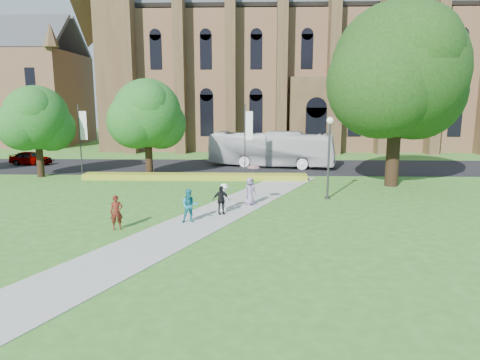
{
  "coord_description": "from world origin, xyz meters",
  "views": [
    {
      "loc": [
        2.67,
        -20.64,
        6.19
      ],
      "look_at": [
        1.92,
        4.31,
        1.6
      ],
      "focal_mm": 32.0,
      "sensor_mm": 36.0,
      "label": 1
    }
  ],
  "objects_px": {
    "large_tree": "(398,70)",
    "tour_coach": "(271,149)",
    "pedestrian_0": "(117,212)",
    "car_0": "(31,158)",
    "streetlamp": "(329,148)"
  },
  "relations": [
    {
      "from": "large_tree",
      "to": "tour_coach",
      "type": "distance_m",
      "value": 14.27
    },
    {
      "from": "streetlamp",
      "to": "car_0",
      "type": "xyz_separation_m",
      "value": [
        -26.8,
        14.11,
        -2.6
      ]
    },
    {
      "from": "pedestrian_0",
      "to": "tour_coach",
      "type": "bearing_deg",
      "value": 48.82
    },
    {
      "from": "large_tree",
      "to": "pedestrian_0",
      "type": "xyz_separation_m",
      "value": [
        -16.96,
        -11.65,
        -7.48
      ]
    },
    {
      "from": "car_0",
      "to": "pedestrian_0",
      "type": "distance_m",
      "value": 26.22
    },
    {
      "from": "tour_coach",
      "to": "pedestrian_0",
      "type": "bearing_deg",
      "value": 172.22
    },
    {
      "from": "car_0",
      "to": "pedestrian_0",
      "type": "relative_size",
      "value": 2.36
    },
    {
      "from": "streetlamp",
      "to": "pedestrian_0",
      "type": "bearing_deg",
      "value": -148.05
    },
    {
      "from": "tour_coach",
      "to": "car_0",
      "type": "relative_size",
      "value": 3.02
    },
    {
      "from": "large_tree",
      "to": "tour_coach",
      "type": "xyz_separation_m",
      "value": [
        -8.57,
        9.26,
        -6.67
      ]
    },
    {
      "from": "car_0",
      "to": "tour_coach",
      "type": "bearing_deg",
      "value": -83.13
    },
    {
      "from": "pedestrian_0",
      "to": "large_tree",
      "type": "bearing_deg",
      "value": 15.17
    },
    {
      "from": "streetlamp",
      "to": "car_0",
      "type": "distance_m",
      "value": 30.4
    },
    {
      "from": "streetlamp",
      "to": "tour_coach",
      "type": "relative_size",
      "value": 0.44
    },
    {
      "from": "streetlamp",
      "to": "large_tree",
      "type": "height_order",
      "value": "large_tree"
    }
  ]
}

